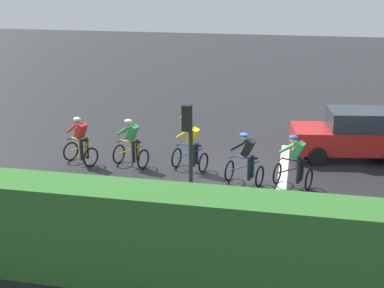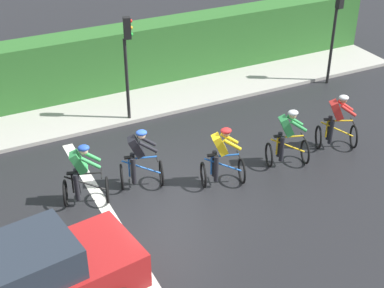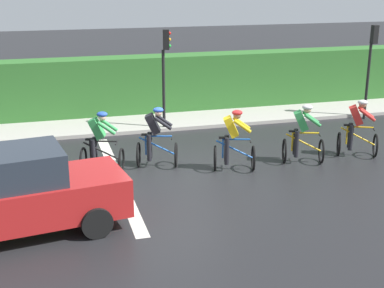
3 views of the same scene
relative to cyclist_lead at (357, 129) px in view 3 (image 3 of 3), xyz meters
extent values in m
plane|color=black|center=(-0.06, -5.42, -0.80)|extent=(80.00, 80.00, 0.00)
cube|color=#ADA89E|center=(-5.31, -3.42, -0.74)|extent=(2.80, 18.38, 0.12)
cube|color=gray|center=(-6.21, -3.42, -0.47)|extent=(0.44, 18.38, 0.66)
cube|color=#2D6628|center=(-6.51, -3.42, 0.28)|extent=(1.10, 18.38, 2.16)
cube|color=silver|center=(-0.06, -6.87, -0.79)|extent=(7.00, 0.30, 0.01)
torus|color=black|center=(0.23, 0.50, -0.46)|extent=(0.64, 0.34, 0.68)
torus|color=black|center=(-0.20, -0.43, -0.46)|extent=(0.64, 0.34, 0.68)
cylinder|color=gold|center=(0.02, 0.04, -0.21)|extent=(0.46, 0.91, 0.51)
cylinder|color=gold|center=(-0.11, -0.24, -0.18)|extent=(0.04, 0.04, 0.55)
cylinder|color=gold|center=(0.04, 0.08, 0.07)|extent=(0.34, 0.67, 0.04)
cube|color=black|center=(-0.11, -0.24, 0.11)|extent=(0.18, 0.24, 0.04)
cylinder|color=black|center=(0.19, 0.41, 0.04)|extent=(0.39, 0.21, 0.03)
cube|color=red|center=(-0.03, -0.06, 0.41)|extent=(0.45, 0.50, 0.57)
sphere|color=#9E7051|center=(0.04, 0.08, 0.72)|extent=(0.20, 0.20, 0.20)
ellipsoid|color=silver|center=(0.04, 0.08, 0.79)|extent=(0.34, 0.36, 0.14)
cylinder|color=black|center=(-0.18, -0.10, -0.23)|extent=(0.12, 0.12, 0.74)
cylinder|color=black|center=(0.04, -0.20, -0.23)|extent=(0.12, 0.12, 0.74)
cylinder|color=red|center=(-0.05, 0.27, 0.47)|extent=(0.28, 0.47, 0.37)
cylinder|color=red|center=(0.24, 0.13, 0.47)|extent=(0.28, 0.47, 0.37)
torus|color=black|center=(0.30, -1.25, -0.46)|extent=(0.67, 0.27, 0.68)
torus|color=black|center=(-0.02, -2.23, -0.46)|extent=(0.67, 0.27, 0.68)
cylinder|color=gold|center=(0.14, -1.74, -0.21)|extent=(0.35, 0.95, 0.51)
cylinder|color=gold|center=(0.05, -2.03, -0.18)|extent=(0.04, 0.04, 0.55)
cylinder|color=gold|center=(0.16, -1.69, 0.07)|extent=(0.26, 0.69, 0.04)
cube|color=black|center=(0.05, -2.03, 0.11)|extent=(0.16, 0.24, 0.04)
cylinder|color=black|center=(0.27, -1.35, 0.04)|extent=(0.41, 0.16, 0.03)
cube|color=green|center=(0.11, -1.84, 0.41)|extent=(0.41, 0.48, 0.57)
sphere|color=tan|center=(0.16, -1.69, 0.72)|extent=(0.20, 0.20, 0.20)
ellipsoid|color=silver|center=(0.16, -1.69, 0.79)|extent=(0.31, 0.34, 0.14)
cylinder|color=black|center=(-0.04, -1.90, -0.23)|extent=(0.12, 0.12, 0.74)
cylinder|color=black|center=(0.19, -1.97, -0.23)|extent=(0.12, 0.12, 0.74)
cylinder|color=green|center=(0.04, -1.52, 0.47)|extent=(0.23, 0.48, 0.37)
cylinder|color=green|center=(0.35, -1.61, 0.47)|extent=(0.23, 0.48, 0.37)
torus|color=black|center=(0.34, -3.29, -0.46)|extent=(0.67, 0.25, 0.68)
torus|color=black|center=(0.05, -4.27, -0.46)|extent=(0.67, 0.25, 0.68)
cylinder|color=#1E59B2|center=(0.19, -3.78, -0.21)|extent=(0.32, 0.96, 0.51)
cylinder|color=#1E59B2|center=(0.11, -4.08, -0.18)|extent=(0.04, 0.04, 0.55)
cylinder|color=#1E59B2|center=(0.21, -3.74, 0.07)|extent=(0.24, 0.70, 0.04)
cube|color=black|center=(0.11, -4.08, 0.11)|extent=(0.16, 0.24, 0.04)
cylinder|color=black|center=(0.31, -3.39, 0.04)|extent=(0.41, 0.15, 0.03)
cube|color=yellow|center=(0.17, -3.88, 0.41)|extent=(0.40, 0.48, 0.57)
sphere|color=#9E7051|center=(0.21, -3.74, 0.72)|extent=(0.20, 0.20, 0.20)
ellipsoid|color=red|center=(0.21, -3.74, 0.79)|extent=(0.31, 0.34, 0.14)
cylinder|color=black|center=(0.02, -3.95, -0.23)|extent=(0.12, 0.12, 0.74)
cylinder|color=black|center=(0.25, -4.01, -0.23)|extent=(0.12, 0.12, 0.74)
cylinder|color=yellow|center=(0.09, -3.56, 0.47)|extent=(0.22, 0.48, 0.37)
cylinder|color=yellow|center=(0.40, -3.65, 0.47)|extent=(0.22, 0.48, 0.37)
torus|color=black|center=(-0.50, -5.21, -0.46)|extent=(0.67, 0.25, 0.68)
torus|color=black|center=(-0.79, -6.19, -0.46)|extent=(0.67, 0.25, 0.68)
cylinder|color=#1E59B2|center=(-0.64, -5.70, -0.21)|extent=(0.32, 0.96, 0.51)
cylinder|color=#1E59B2|center=(-0.73, -5.99, -0.18)|extent=(0.04, 0.04, 0.55)
cylinder|color=#1E59B2|center=(-0.63, -5.65, 0.07)|extent=(0.25, 0.70, 0.04)
cube|color=black|center=(-0.73, -5.99, 0.11)|extent=(0.16, 0.24, 0.04)
cylinder|color=black|center=(-0.53, -5.31, 0.04)|extent=(0.41, 0.15, 0.03)
cube|color=black|center=(-0.67, -5.80, 0.41)|extent=(0.40, 0.48, 0.57)
sphere|color=beige|center=(-0.63, -5.65, 0.72)|extent=(0.20, 0.20, 0.20)
ellipsoid|color=#264CB2|center=(-0.63, -5.65, 0.79)|extent=(0.31, 0.34, 0.14)
cylinder|color=black|center=(-0.82, -5.86, -0.23)|extent=(0.12, 0.12, 0.74)
cylinder|color=black|center=(-0.59, -5.93, -0.23)|extent=(0.12, 0.12, 0.74)
cylinder|color=black|center=(-0.74, -5.48, 0.47)|extent=(0.22, 0.48, 0.37)
cylinder|color=black|center=(-0.44, -5.57, 0.47)|extent=(0.22, 0.48, 0.37)
torus|color=black|center=(-0.42, -6.71, -0.46)|extent=(0.66, 0.27, 0.68)
torus|color=black|center=(-0.74, -7.68, -0.46)|extent=(0.66, 0.27, 0.68)
cylinder|color=black|center=(-0.58, -7.19, -0.21)|extent=(0.36, 0.95, 0.51)
cylinder|color=black|center=(-0.68, -7.48, -0.18)|extent=(0.04, 0.04, 0.55)
cylinder|color=black|center=(-0.56, -7.14, 0.07)|extent=(0.27, 0.69, 0.04)
cube|color=black|center=(-0.68, -7.48, 0.11)|extent=(0.16, 0.24, 0.04)
cylinder|color=black|center=(-0.45, -6.81, 0.04)|extent=(0.41, 0.16, 0.03)
cube|color=green|center=(-0.61, -7.29, 0.41)|extent=(0.41, 0.48, 0.57)
sphere|color=beige|center=(-0.56, -7.14, 0.72)|extent=(0.20, 0.20, 0.20)
ellipsoid|color=#264CB2|center=(-0.56, -7.14, 0.79)|extent=(0.32, 0.34, 0.14)
cylinder|color=black|center=(-0.76, -7.35, -0.23)|extent=(0.12, 0.12, 0.74)
cylinder|color=black|center=(-0.53, -7.42, -0.23)|extent=(0.12, 0.12, 0.74)
cylinder|color=green|center=(-0.67, -6.97, 0.47)|extent=(0.24, 0.48, 0.37)
cylinder|color=green|center=(-0.37, -7.07, 0.47)|extent=(0.24, 0.48, 0.37)
cube|color=#B21E1E|center=(2.50, -9.13, -0.10)|extent=(2.28, 4.30, 0.80)
cube|color=#262D38|center=(2.54, -9.37, 0.63)|extent=(1.79, 2.33, 0.66)
cylinder|color=black|center=(1.49, -7.99, -0.48)|extent=(0.31, 0.67, 0.64)
cylinder|color=black|center=(3.14, -7.75, -0.48)|extent=(0.31, 0.67, 0.64)
cube|color=#EAEACC|center=(1.70, -7.21, 0.00)|extent=(0.29, 0.12, 0.16)
cube|color=#EAEACC|center=(2.71, -7.06, 0.00)|extent=(0.29, 0.12, 0.16)
cylinder|color=black|center=(-4.12, -4.72, 0.55)|extent=(0.10, 0.10, 2.70)
cube|color=black|center=(-4.10, -4.62, 2.22)|extent=(0.24, 0.24, 0.64)
sphere|color=red|center=(-4.08, -4.51, 2.42)|extent=(0.11, 0.11, 0.11)
sphere|color=orange|center=(-4.08, -4.51, 2.22)|extent=(0.11, 0.11, 0.11)
sphere|color=green|center=(-4.08, -4.51, 2.02)|extent=(0.11, 0.11, 0.11)
cylinder|color=black|center=(-3.66, 2.63, 0.55)|extent=(0.10, 0.10, 2.70)
cube|color=black|center=(-3.66, 2.73, 2.22)|extent=(0.21, 0.21, 0.64)
sphere|color=red|center=(-3.66, 2.84, 2.42)|extent=(0.11, 0.11, 0.11)
sphere|color=orange|center=(-3.66, 2.84, 2.22)|extent=(0.11, 0.11, 0.11)
sphere|color=green|center=(-3.66, 2.84, 2.02)|extent=(0.11, 0.11, 0.11)
camera|label=1|loc=(-15.79, -7.15, 5.56)|focal=48.71mm
camera|label=2|loc=(10.78, -9.94, 7.70)|focal=53.16mm
camera|label=3|loc=(13.14, -8.58, 4.25)|focal=50.99mm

